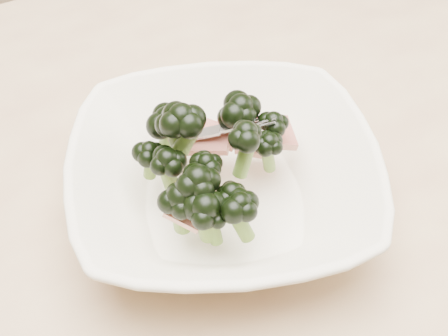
{
  "coord_description": "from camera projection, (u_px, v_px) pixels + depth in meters",
  "views": [
    {
      "loc": [
        -0.19,
        -0.4,
        1.2
      ],
      "look_at": [
        0.01,
        -0.07,
        0.8
      ],
      "focal_mm": 50.0,
      "sensor_mm": 36.0,
      "label": 1
    }
  ],
  "objects": [
    {
      "name": "broccoli_dish",
      "position": [
        222.0,
        177.0,
        0.56
      ],
      "size": [
        0.37,
        0.37,
        0.12
      ],
      "color": "#F4E9CF",
      "rests_on": "dining_table"
    },
    {
      "name": "dining_table",
      "position": [
        187.0,
        228.0,
        0.7
      ],
      "size": [
        1.2,
        0.8,
        0.75
      ],
      "color": "tan",
      "rests_on": "ground"
    }
  ]
}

